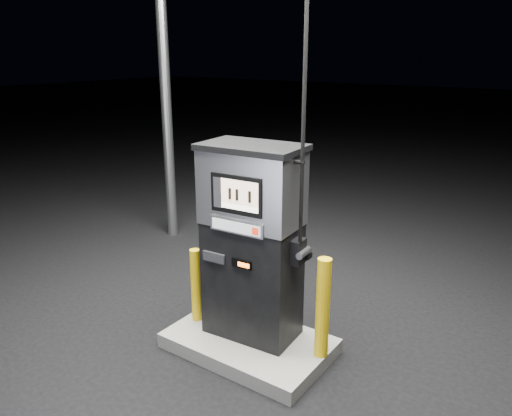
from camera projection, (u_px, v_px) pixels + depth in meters
The scene contains 5 objects.
ground at pixel (249, 349), 5.09m from camera, with size 80.00×80.00×0.00m, color black.
pump_island at pixel (249, 343), 5.06m from camera, with size 1.60×1.00×0.15m, color #62625D.
fuel_dispenser at pixel (252, 241), 4.83m from camera, with size 1.09×0.65×4.04m.
bollard_left at pixel (196, 285), 5.25m from camera, with size 0.11×0.11×0.80m, color yellow.
bollard_right at pixel (323, 308), 4.60m from camera, with size 0.13×0.13×0.99m, color yellow.
Camera 1 is at (2.59, -3.57, 2.92)m, focal length 35.00 mm.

